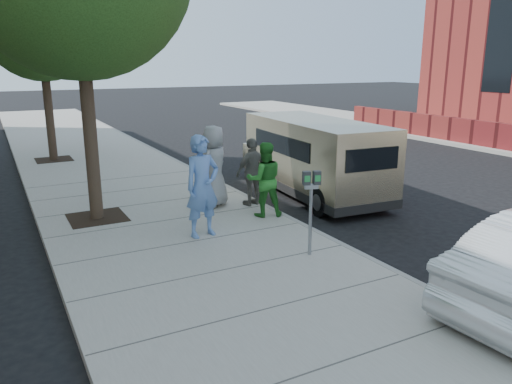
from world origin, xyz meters
TOP-DOWN VIEW (x-y plane):
  - ground at (0.00, 0.00)m, footprint 120.00×120.00m
  - sidewalk at (-1.00, 0.00)m, footprint 5.00×60.00m
  - curb_face at (1.44, 0.00)m, footprint 0.12×60.00m
  - tree_far at (-2.25, 10.00)m, footprint 3.92×3.80m
  - parking_meter at (0.60, -1.60)m, footprint 0.33×0.20m
  - van at (3.31, 2.30)m, footprint 2.20×5.53m
  - person_officer at (-0.67, 0.22)m, footprint 0.79×0.59m
  - person_green_shirt at (1.02, 0.81)m, footprint 0.95×0.84m
  - person_gray_shirt at (0.37, 2.06)m, footprint 1.10×1.06m
  - person_striped_polo at (1.20, 1.71)m, footprint 1.00×0.58m

SIDE VIEW (x-z plane):
  - ground at x=0.00m, z-range 0.00..0.00m
  - sidewalk at x=-1.00m, z-range 0.00..0.15m
  - curb_face at x=1.44m, z-range -0.01..0.15m
  - person_striped_polo at x=1.20m, z-range 0.15..1.75m
  - person_green_shirt at x=1.02m, z-range 0.15..1.79m
  - van at x=3.31m, z-range 0.06..2.06m
  - person_gray_shirt at x=0.37m, z-range 0.15..2.05m
  - person_officer at x=-0.67m, z-range 0.15..2.14m
  - parking_meter at x=0.60m, z-range 0.49..2.00m
  - tree_far at x=-2.25m, z-range 1.64..8.13m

